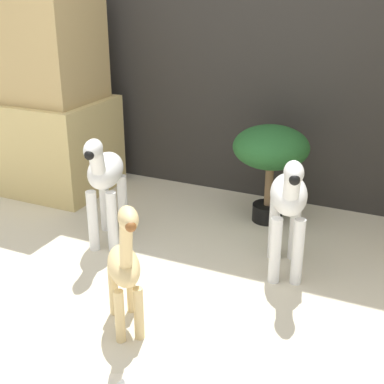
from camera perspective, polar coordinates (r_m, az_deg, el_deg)
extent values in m
plane|color=beige|center=(2.11, -5.47, -17.04)|extent=(14.00, 14.00, 0.00)
cube|color=#2D2B28|center=(3.25, 9.92, 17.82)|extent=(6.40, 0.08, 2.20)
cube|color=#D1B775|center=(3.60, -14.00, 4.87)|extent=(0.63, 0.60, 0.60)
cube|color=tan|center=(3.47, -14.99, 14.91)|extent=(0.52, 0.50, 0.67)
cylinder|color=white|center=(2.49, 11.21, -6.28)|extent=(0.05, 0.05, 0.33)
cylinder|color=white|center=(2.48, 8.86, -6.19)|extent=(0.05, 0.05, 0.33)
cylinder|color=white|center=(2.70, 10.89, -3.90)|extent=(0.05, 0.05, 0.33)
cylinder|color=white|center=(2.69, 8.74, -3.82)|extent=(0.05, 0.05, 0.33)
ellipsoid|color=white|center=(2.49, 10.27, -0.20)|extent=(0.26, 0.37, 0.17)
cylinder|color=white|center=(2.32, 10.62, 0.87)|extent=(0.10, 0.13, 0.17)
ellipsoid|color=white|center=(2.25, 10.81, 2.06)|extent=(0.13, 0.17, 0.09)
sphere|color=black|center=(2.19, 10.89, 1.28)|extent=(0.05, 0.05, 0.05)
cube|color=black|center=(2.32, 10.63, 1.05)|extent=(0.04, 0.07, 0.14)
cylinder|color=white|center=(2.76, -8.50, -3.16)|extent=(0.05, 0.05, 0.33)
cylinder|color=white|center=(2.78, -10.53, -3.05)|extent=(0.05, 0.05, 0.33)
cylinder|color=white|center=(2.96, -7.40, -1.23)|extent=(0.05, 0.05, 0.33)
cylinder|color=white|center=(2.99, -9.30, -1.14)|extent=(0.05, 0.05, 0.33)
ellipsoid|color=white|center=(2.78, -9.20, 2.29)|extent=(0.27, 0.37, 0.17)
cylinder|color=white|center=(2.62, -10.13, 3.40)|extent=(0.11, 0.13, 0.17)
ellipsoid|color=white|center=(2.56, -10.51, 4.52)|extent=(0.13, 0.17, 0.09)
sphere|color=black|center=(2.50, -10.91, 3.88)|extent=(0.05, 0.05, 0.05)
cube|color=black|center=(2.62, -10.14, 3.56)|extent=(0.04, 0.07, 0.14)
cylinder|color=#E0C184|center=(2.14, -5.70, -12.77)|extent=(0.04, 0.04, 0.23)
cylinder|color=#E0C184|center=(2.13, -7.72, -13.01)|extent=(0.04, 0.04, 0.23)
cylinder|color=#E0C184|center=(2.29, -6.51, -10.11)|extent=(0.04, 0.04, 0.23)
cylinder|color=#E0C184|center=(2.29, -8.37, -10.32)|extent=(0.04, 0.04, 0.23)
ellipsoid|color=#E0C184|center=(2.12, -7.30, -7.78)|extent=(0.27, 0.29, 0.12)
cylinder|color=#E0C184|center=(1.94, -7.05, -5.19)|extent=(0.12, 0.13, 0.29)
ellipsoid|color=#E0C184|center=(1.80, -6.82, -2.78)|extent=(0.13, 0.14, 0.08)
sphere|color=brown|center=(1.76, -6.55, -3.69)|extent=(0.04, 0.04, 0.04)
cylinder|color=black|center=(3.14, 8.03, -2.16)|extent=(0.17, 0.17, 0.10)
cylinder|color=brown|center=(3.07, 8.19, 0.64)|extent=(0.05, 0.05, 0.23)
ellipsoid|color=#235B28|center=(2.99, 8.44, 4.77)|extent=(0.43, 0.43, 0.23)
cone|color=white|center=(1.93, -7.37, -19.68)|extent=(0.09, 0.09, 0.05)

